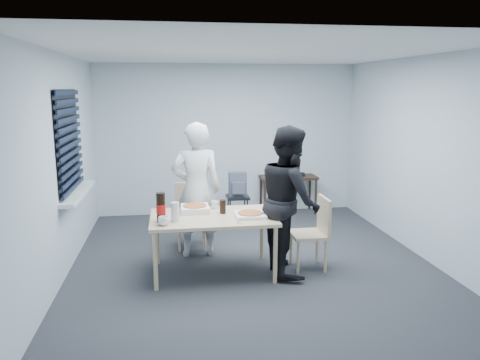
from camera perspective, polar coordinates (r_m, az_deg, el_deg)
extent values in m
plane|color=#29292E|center=(6.10, 1.38, -9.90)|extent=(5.00, 5.00, 0.00)
plane|color=white|center=(5.70, 1.51, 15.27)|extent=(5.00, 5.00, 0.00)
plane|color=silver|center=(8.21, -1.57, 4.93)|extent=(4.50, 0.00, 4.50)
plane|color=silver|center=(3.38, 8.78, -4.26)|extent=(4.50, 0.00, 4.50)
plane|color=silver|center=(5.81, -20.97, 1.61)|extent=(0.00, 5.00, 5.00)
plane|color=silver|center=(6.53, 21.30, 2.56)|extent=(0.00, 5.00, 5.00)
plane|color=black|center=(6.17, -20.22, 4.52)|extent=(0.00, 1.30, 1.30)
cube|color=black|center=(6.16, -19.94, 4.53)|extent=(0.04, 1.30, 1.25)
cube|color=silver|center=(6.26, -19.14, -1.51)|extent=(0.18, 1.42, 0.05)
cube|color=beige|center=(5.54, -3.34, -4.58)|extent=(1.46, 0.92, 0.04)
cylinder|color=beige|center=(5.25, -10.28, -9.72)|extent=(0.05, 0.05, 0.67)
cylinder|color=beige|center=(6.01, -10.07, -7.00)|extent=(0.05, 0.05, 0.67)
cylinder|color=beige|center=(5.37, 4.33, -9.09)|extent=(0.05, 0.05, 0.67)
cylinder|color=beige|center=(6.11, 2.66, -6.52)|extent=(0.05, 0.05, 0.67)
cube|color=beige|center=(6.53, -5.99, -4.55)|extent=(0.42, 0.42, 0.04)
cube|color=beige|center=(6.65, -6.11, -2.12)|extent=(0.42, 0.04, 0.44)
cylinder|color=beige|center=(6.42, -7.40, -6.94)|extent=(0.03, 0.03, 0.41)
cylinder|color=beige|center=(6.75, -7.47, -6.05)|extent=(0.03, 0.03, 0.41)
cylinder|color=beige|center=(6.44, -4.36, -6.84)|extent=(0.03, 0.03, 0.41)
cylinder|color=beige|center=(6.76, -4.57, -5.95)|extent=(0.03, 0.03, 0.41)
cube|color=beige|center=(5.81, 8.33, -6.59)|extent=(0.42, 0.42, 0.04)
cube|color=beige|center=(5.80, 10.20, -4.21)|extent=(0.04, 0.42, 0.44)
cylinder|color=beige|center=(5.69, 7.10, -9.37)|extent=(0.03, 0.03, 0.41)
cylinder|color=beige|center=(5.99, 6.23, -8.25)|extent=(0.03, 0.03, 0.41)
cylinder|color=beige|center=(5.78, 10.39, -9.11)|extent=(0.03, 0.03, 0.41)
cylinder|color=beige|center=(6.09, 9.36, -8.03)|extent=(0.03, 0.03, 0.41)
imported|color=silver|center=(6.11, -5.32, -1.22)|extent=(0.65, 0.42, 1.77)
imported|color=black|center=(5.56, 6.03, -2.48)|extent=(0.47, 0.86, 1.77)
cube|color=#351D16|center=(8.29, 5.90, 0.32)|extent=(0.99, 0.44, 0.04)
cylinder|color=#351D16|center=(8.09, 3.03, -2.31)|extent=(0.04, 0.04, 0.62)
cylinder|color=#351D16|center=(8.43, 2.55, -1.75)|extent=(0.04, 0.04, 0.62)
cylinder|color=#351D16|center=(8.31, 9.22, -2.07)|extent=(0.04, 0.04, 0.62)
cylinder|color=#351D16|center=(8.65, 8.50, -1.53)|extent=(0.04, 0.04, 0.62)
cube|color=black|center=(7.50, -0.30, -2.09)|extent=(0.35, 0.35, 0.04)
cylinder|color=black|center=(7.41, -1.19, -4.21)|extent=(0.04, 0.04, 0.45)
cylinder|color=black|center=(7.68, -1.45, -3.67)|extent=(0.04, 0.04, 0.45)
cylinder|color=black|center=(7.45, 0.90, -4.12)|extent=(0.04, 0.04, 0.45)
cylinder|color=black|center=(7.71, 0.57, -3.60)|extent=(0.04, 0.04, 0.45)
cube|color=#585D67|center=(7.46, -0.30, -0.49)|extent=(0.28, 0.15, 0.39)
cube|color=#585D67|center=(7.37, -0.19, -1.00)|extent=(0.20, 0.06, 0.18)
cube|color=white|center=(5.73, -5.51, -3.69)|extent=(0.33, 0.33, 0.04)
cube|color=white|center=(5.72, -5.51, -3.34)|extent=(0.33, 0.33, 0.04)
cylinder|color=#CC7F38|center=(5.71, -5.52, -3.11)|extent=(0.28, 0.28, 0.01)
cube|color=white|center=(5.50, 1.23, -4.27)|extent=(0.35, 0.35, 0.04)
cylinder|color=#CC7F38|center=(5.49, 1.23, -4.02)|extent=(0.29, 0.29, 0.01)
imported|color=white|center=(5.21, -9.28, -4.95)|extent=(0.17, 0.17, 0.10)
imported|color=white|center=(5.87, -3.08, -3.01)|extent=(0.10, 0.10, 0.09)
cylinder|color=black|center=(5.61, -2.12, -3.26)|extent=(0.10, 0.10, 0.17)
cylinder|color=black|center=(5.32, -9.62, -3.30)|extent=(0.10, 0.10, 0.34)
cylinder|color=red|center=(5.32, -9.61, -3.53)|extent=(0.11, 0.11, 0.11)
cylinder|color=silver|center=(5.32, -7.91, -3.88)|extent=(0.11, 0.11, 0.22)
torus|color=red|center=(5.23, -0.12, -5.26)|extent=(0.08, 0.08, 0.00)
cube|color=white|center=(8.25, 4.90, 0.46)|extent=(0.29, 0.36, 0.01)
cube|color=black|center=(8.33, 7.38, 0.70)|extent=(0.16, 0.13, 0.06)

